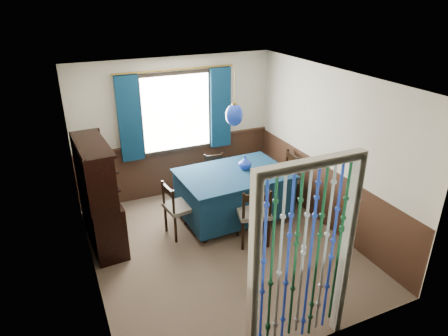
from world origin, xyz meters
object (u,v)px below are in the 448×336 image
chair_right (283,179)px  vase_sideboard (99,182)px  chair_near (254,214)px  vase_table (245,163)px  dining_table (233,192)px  chair_far (215,176)px  chair_left (178,207)px  pendant_lamp (234,115)px  bowl_shelf (102,181)px  sideboard (101,210)px

chair_right → vase_sideboard: (-2.99, 0.37, 0.37)m
chair_near → vase_table: bearing=87.2°
dining_table → vase_table: bearing=12.2°
chair_far → vase_table: 0.92m
chair_left → vase_sideboard: 1.23m
pendant_lamp → bowl_shelf: pendant_lamp is taller
chair_left → vase_sideboard: bearing=-123.4°
chair_far → bowl_shelf: bearing=32.7°
vase_table → pendant_lamp: bearing=-165.5°
dining_table → chair_near: chair_near is taller
chair_near → sideboard: 2.25m
chair_right → vase_sideboard: 3.04m
chair_near → vase_table: vase_table is taller
pendant_lamp → bowl_shelf: size_ratio=4.53×
dining_table → chair_right: 0.97m
chair_far → sideboard: (-2.10, -0.64, 0.14)m
dining_table → bowl_shelf: (-2.02, -0.06, 0.65)m
vase_sideboard → vase_table: bearing=-9.1°
chair_right → dining_table: bearing=99.2°
sideboard → bowl_shelf: sideboard is taller
chair_near → chair_left: (-0.95, 0.68, -0.03)m
chair_far → pendant_lamp: (-0.02, -0.80, 1.36)m
bowl_shelf → chair_left: bearing=-1.1°
dining_table → vase_sideboard: bearing=166.0°
chair_left → pendant_lamp: size_ratio=1.02×
chair_left → bowl_shelf: size_ratio=4.60×
pendant_lamp → bowl_shelf: (-2.02, -0.06, -0.67)m
chair_far → chair_right: bearing=151.1°
chair_right → vase_sideboard: bearing=89.2°
vase_table → vase_sideboard: size_ratio=1.26×
chair_near → bowl_shelf: 2.20m
chair_right → sideboard: (-3.05, 0.11, 0.05)m
sideboard → vase_table: bearing=-6.0°
dining_table → chair_far: dining_table is taller
chair_left → vase_sideboard: vase_sideboard is taller
bowl_shelf → chair_far: bearing=23.0°
pendant_lamp → vase_sideboard: bearing=168.3°
dining_table → pendant_lamp: size_ratio=2.03×
sideboard → pendant_lamp: pendant_lamp is taller
vase_table → vase_sideboard: 2.28m
pendant_lamp → vase_sideboard: pendant_lamp is taller
chair_left → vase_table: vase_table is taller
vase_sideboard → chair_right: bearing=-7.0°
chair_left → sideboard: bearing=-110.1°
bowl_shelf → dining_table: bearing=1.8°
chair_far → chair_left: bearing=51.2°
dining_table → vase_table: 0.52m
chair_right → sideboard: size_ratio=0.60×
sideboard → pendant_lamp: size_ratio=1.85×
chair_far → bowl_shelf: bowl_shelf is taller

